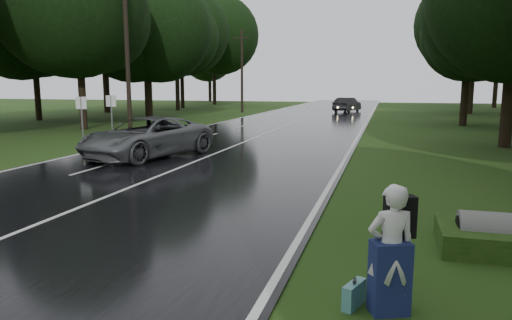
% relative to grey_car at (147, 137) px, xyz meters
% --- Properties ---
extents(road, '(12.00, 140.00, 0.04)m').
position_rel_grey_car_xyz_m(road, '(2.45, 8.79, -0.88)').
color(road, black).
rests_on(road, ground).
extents(lane_center, '(0.12, 140.00, 0.01)m').
position_rel_grey_car_xyz_m(lane_center, '(2.45, 8.79, -0.85)').
color(lane_center, silver).
rests_on(lane_center, road).
extents(grey_car, '(4.50, 6.73, 1.72)m').
position_rel_grey_car_xyz_m(grey_car, '(0.00, 0.00, 0.00)').
color(grey_car, '#535658').
rests_on(grey_car, road).
extents(far_car, '(2.96, 5.23, 1.63)m').
position_rel_grey_car_xyz_m(far_car, '(5.45, 36.62, -0.04)').
color(far_car, black).
rests_on(far_car, road).
extents(hitchhiker, '(0.78, 0.75, 1.82)m').
position_rel_grey_car_xyz_m(hitchhiker, '(10.00, -11.56, -0.05)').
color(hitchhiker, silver).
rests_on(hitchhiker, ground).
extents(suitcase, '(0.32, 0.52, 0.36)m').
position_rel_grey_car_xyz_m(suitcase, '(9.52, -11.53, -0.72)').
color(suitcase, teal).
rests_on(suitcase, ground).
extents(culvert, '(1.49, 0.75, 0.75)m').
position_rel_grey_car_xyz_m(culvert, '(12.02, -8.50, -0.90)').
color(culvert, slate).
rests_on(culvert, ground).
extents(utility_pole_mid, '(1.80, 0.28, 10.69)m').
position_rel_grey_car_xyz_m(utility_pole_mid, '(-6.05, 8.84, -0.90)').
color(utility_pole_mid, black).
rests_on(utility_pole_mid, ground).
extents(utility_pole_far, '(1.80, 0.28, 9.19)m').
position_rel_grey_car_xyz_m(utility_pole_far, '(-6.05, 33.06, -0.90)').
color(utility_pole_far, black).
rests_on(utility_pole_far, ground).
extents(road_sign_a, '(0.61, 0.10, 2.53)m').
position_rel_grey_car_xyz_m(road_sign_a, '(-4.75, 2.15, -0.90)').
color(road_sign_a, white).
rests_on(road_sign_a, ground).
extents(road_sign_b, '(0.61, 0.10, 2.54)m').
position_rel_grey_car_xyz_m(road_sign_b, '(-4.75, 4.77, -0.90)').
color(road_sign_b, white).
rests_on(road_sign_b, ground).
extents(tree_left_d, '(9.19, 9.19, 14.36)m').
position_rel_grey_car_xyz_m(tree_left_d, '(-10.81, 10.65, -0.90)').
color(tree_left_d, black).
rests_on(tree_left_d, ground).
extents(tree_left_e, '(8.62, 8.62, 13.46)m').
position_rel_grey_car_xyz_m(tree_left_e, '(-11.43, 21.29, -0.90)').
color(tree_left_e, black).
rests_on(tree_left_e, ground).
extents(tree_left_f, '(10.40, 10.40, 16.25)m').
position_rel_grey_car_xyz_m(tree_left_f, '(-15.12, 35.43, -0.90)').
color(tree_left_f, black).
rests_on(tree_left_f, ground).
extents(tree_right_d, '(8.06, 8.06, 12.59)m').
position_rel_grey_car_xyz_m(tree_right_d, '(15.64, 7.95, -0.90)').
color(tree_right_d, black).
rests_on(tree_right_d, ground).
extents(tree_right_e, '(8.05, 8.05, 12.57)m').
position_rel_grey_car_xyz_m(tree_right_e, '(15.53, 20.99, -0.90)').
color(tree_right_e, black).
rests_on(tree_right_e, ground).
extents(tree_right_f, '(10.64, 10.64, 16.63)m').
position_rel_grey_car_xyz_m(tree_right_f, '(18.51, 37.23, -0.90)').
color(tree_right_f, black).
rests_on(tree_right_f, ground).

